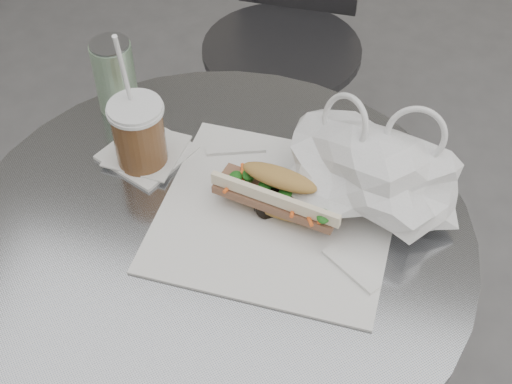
% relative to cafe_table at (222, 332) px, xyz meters
% --- Properties ---
extents(cafe_table, '(0.76, 0.76, 0.74)m').
position_rel_cafe_table_xyz_m(cafe_table, '(0.00, 0.00, 0.00)').
color(cafe_table, slate).
rests_on(cafe_table, ground).
extents(chair_far, '(0.40, 0.41, 0.76)m').
position_rel_cafe_table_xyz_m(chair_far, '(-0.09, 0.86, -0.12)').
color(chair_far, '#303033').
rests_on(chair_far, ground).
extents(sandwich_paper, '(0.35, 0.33, 0.00)m').
position_rel_cafe_table_xyz_m(sandwich_paper, '(0.08, 0.05, 0.28)').
color(sandwich_paper, white).
rests_on(sandwich_paper, cafe_table).
extents(banh_mi, '(0.24, 0.13, 0.08)m').
position_rel_cafe_table_xyz_m(banh_mi, '(0.08, 0.06, 0.31)').
color(banh_mi, tan).
rests_on(banh_mi, sandwich_paper).
extents(iced_coffee, '(0.09, 0.09, 0.25)m').
position_rel_cafe_table_xyz_m(iced_coffee, '(-0.15, 0.11, 0.34)').
color(iced_coffee, brown).
rests_on(iced_coffee, cafe_table).
extents(sunglasses, '(0.11, 0.08, 0.05)m').
position_rel_cafe_table_xyz_m(sunglasses, '(0.10, 0.07, 0.29)').
color(sunglasses, black).
rests_on(sunglasses, cafe_table).
extents(plastic_bag, '(0.29, 0.26, 0.12)m').
position_rel_cafe_table_xyz_m(plastic_bag, '(0.21, 0.12, 0.34)').
color(plastic_bag, white).
rests_on(plastic_bag, cafe_table).
extents(napkin_stack, '(0.16, 0.16, 0.01)m').
position_rel_cafe_table_xyz_m(napkin_stack, '(-0.15, 0.13, 0.28)').
color(napkin_stack, white).
rests_on(napkin_stack, cafe_table).
extents(drink_can, '(0.07, 0.07, 0.13)m').
position_rel_cafe_table_xyz_m(drink_can, '(-0.24, 0.23, 0.34)').
color(drink_can, '#5DA060').
rests_on(drink_can, cafe_table).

